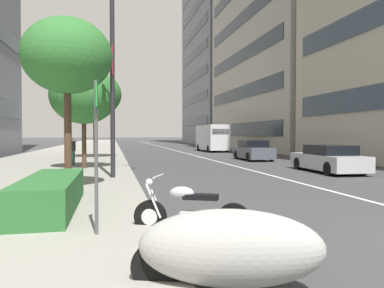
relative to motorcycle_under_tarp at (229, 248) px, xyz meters
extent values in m
cube|color=gray|center=(29.87, 4.69, -0.46)|extent=(160.00, 8.58, 0.15)
cube|color=silver|center=(34.87, -5.62, -0.53)|extent=(110.00, 0.16, 0.01)
ellipsoid|color=#9E9E99|center=(-0.01, -0.02, 0.01)|extent=(1.40, 2.28, 0.89)
cylinder|color=black|center=(0.25, 0.80, -0.24)|extent=(0.28, 0.61, 0.60)
cylinder|color=black|center=(2.88, 0.61, -0.23)|extent=(0.35, 0.61, 0.61)
cylinder|color=silver|center=(2.88, 0.61, -0.23)|extent=(0.24, 0.33, 0.31)
cylinder|color=black|center=(2.26, -0.82, -0.23)|extent=(0.35, 0.61, 0.61)
cylinder|color=silver|center=(2.26, -0.82, -0.23)|extent=(0.24, 0.33, 0.31)
cube|color=silver|center=(2.57, -0.11, -0.25)|extent=(0.39, 0.45, 0.28)
cube|color=black|center=(2.50, -0.27, 0.17)|extent=(0.46, 0.67, 0.10)
ellipsoid|color=#B2B2B7|center=(2.64, 0.05, 0.23)|extent=(0.40, 0.52, 0.24)
cylinder|color=silver|center=(2.79, 0.56, 0.07)|extent=(0.17, 0.31, 0.64)
cylinder|color=silver|center=(2.91, 0.51, 0.07)|extent=(0.17, 0.31, 0.64)
cylinder|color=silver|center=(2.82, 0.46, 0.53)|extent=(0.56, 0.27, 0.04)
sphere|color=silver|center=(2.89, 0.63, 0.41)|extent=(0.14, 0.14, 0.14)
cylinder|color=silver|center=(2.59, -0.42, -0.35)|extent=(0.36, 0.66, 0.16)
cube|color=#B7B7BC|center=(12.17, -8.97, -0.03)|extent=(4.69, 2.02, 0.71)
cube|color=black|center=(12.00, -8.96, 0.55)|extent=(2.38, 1.77, 0.46)
cylinder|color=black|center=(13.73, -8.22, -0.23)|extent=(0.63, 0.25, 0.62)
cylinder|color=black|center=(13.65, -9.86, -0.23)|extent=(0.63, 0.25, 0.62)
cylinder|color=black|center=(10.69, -8.08, -0.23)|extent=(0.63, 0.25, 0.62)
cylinder|color=black|center=(10.61, -9.72, -0.23)|extent=(0.63, 0.25, 0.62)
cube|color=#4C515B|center=(20.80, -8.51, 0.00)|extent=(4.18, 1.86, 0.77)
cube|color=black|center=(20.83, -8.51, 0.62)|extent=(2.08, 1.67, 0.48)
cylinder|color=black|center=(22.19, -7.75, -0.23)|extent=(0.63, 0.23, 0.62)
cylinder|color=black|center=(22.15, -9.35, -0.23)|extent=(0.63, 0.23, 0.62)
cylinder|color=black|center=(19.46, -7.68, -0.23)|extent=(0.63, 0.23, 0.62)
cylinder|color=black|center=(19.42, -9.28, -0.23)|extent=(0.63, 0.23, 0.62)
cube|color=silver|center=(33.81, -9.03, 0.97)|extent=(5.94, 2.20, 2.58)
cube|color=black|center=(30.88, -9.10, 1.54)|extent=(0.08, 1.72, 0.56)
cylinder|color=black|center=(35.78, -8.05, -0.18)|extent=(0.73, 0.28, 0.72)
cylinder|color=black|center=(35.83, -9.90, -0.18)|extent=(0.73, 0.28, 0.72)
cylinder|color=black|center=(31.78, -8.15, -0.18)|extent=(0.73, 0.28, 0.72)
cylinder|color=black|center=(31.83, -10.00, -0.18)|extent=(0.73, 0.28, 0.72)
cylinder|color=#47494C|center=(2.40, 1.56, 0.91)|extent=(0.06, 0.06, 2.60)
cube|color=#1E8C33|center=(2.40, 1.55, 1.96)|extent=(0.32, 0.02, 0.40)
cylinder|color=#232326|center=(10.78, 1.27, 4.17)|extent=(0.18, 0.18, 9.13)
cube|color=#B21E23|center=(10.43, 1.27, 4.12)|extent=(0.56, 0.03, 1.10)
cube|color=#B21E23|center=(11.13, 1.27, 4.12)|extent=(0.56, 0.03, 1.10)
cube|color=#28602D|center=(4.77, 2.65, -0.02)|extent=(4.14, 1.10, 0.73)
cylinder|color=#473323|center=(7.68, 2.60, 1.13)|extent=(0.22, 0.22, 3.04)
ellipsoid|color=#2D6B2D|center=(7.68, 2.60, 3.65)|extent=(2.67, 2.67, 2.27)
cylinder|color=#473323|center=(15.12, 2.67, 0.80)|extent=(0.22, 0.22, 2.37)
ellipsoid|color=#2D6B2D|center=(15.12, 2.67, 3.22)|extent=(3.31, 3.31, 2.81)
cylinder|color=#473323|center=(23.83, 2.54, 1.18)|extent=(0.22, 0.22, 3.14)
ellipsoid|color=#2D6B2D|center=(23.83, 2.54, 4.20)|extent=(3.87, 3.87, 3.29)
cube|color=#3F724C|center=(17.05, 3.49, 0.00)|extent=(0.35, 0.39, 0.78)
cube|color=#2D2D33|center=(17.05, 3.49, 0.66)|extent=(0.40, 0.47, 0.54)
sphere|color=tan|center=(17.05, 3.49, 1.03)|extent=(0.21, 0.21, 0.21)
cube|color=#B7B2A3|center=(37.94, -24.31, 14.52)|extent=(25.19, 21.32, 30.11)
cube|color=#2D3842|center=(37.94, -13.61, 1.87)|extent=(22.67, 0.08, 1.50)
cube|color=#2D3842|center=(37.94, -13.61, 6.19)|extent=(22.67, 0.08, 1.50)
cube|color=#2D3842|center=(37.94, -13.61, 10.50)|extent=(22.67, 0.08, 1.50)
cube|color=#2D3842|center=(37.94, -13.61, 14.82)|extent=(22.67, 0.08, 1.50)
cube|color=gray|center=(63.67, -21.47, 25.73)|extent=(23.45, 15.66, 52.55)
cube|color=#232D3D|center=(63.67, -13.61, 3.67)|extent=(21.11, 0.08, 1.50)
cube|color=#232D3D|center=(63.67, -13.61, 7.77)|extent=(21.11, 0.08, 1.50)
cube|color=#232D3D|center=(63.67, -13.61, 11.88)|extent=(21.11, 0.08, 1.50)
cube|color=#232D3D|center=(63.67, -13.61, 15.99)|extent=(21.11, 0.08, 1.50)
cube|color=#232D3D|center=(63.67, -13.61, 20.10)|extent=(21.11, 0.08, 1.50)
cube|color=#232D3D|center=(63.67, -13.61, 24.21)|extent=(21.11, 0.08, 1.50)
camera|label=1|loc=(-4.02, 1.30, 1.31)|focal=34.68mm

